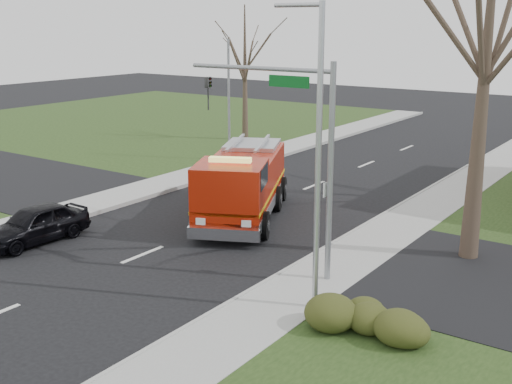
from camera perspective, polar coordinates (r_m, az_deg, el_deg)
The scene contains 11 objects.
ground at distance 22.87m, azimuth -10.05°, elevation -5.52°, with size 120.00×120.00×0.00m, color black.
sidewalk_right at distance 19.24m, azimuth 3.36°, elevation -9.08°, with size 2.40×80.00×0.15m, color gray.
sidewalk_left at distance 27.40m, azimuth -19.33°, elevation -2.55°, with size 2.40×80.00×0.15m, color gray.
hedge_corner at distance 17.04m, azimuth 9.76°, elevation -10.72°, with size 2.80×2.00×0.90m, color #2E3814.
bare_tree_near at distance 21.84m, azimuth 19.91°, elevation 12.79°, with size 6.00×6.00×12.00m.
bare_tree_left at distance 43.30m, azimuth -1.00°, elevation 11.79°, with size 4.50×4.50×9.00m.
traffic_signal_mast at distance 19.65m, azimuth 3.40°, elevation 5.55°, with size 5.29×0.18×6.80m.
streetlight_pole at distance 17.01m, azimuth 5.40°, elevation 3.53°, with size 1.48×0.16×8.40m.
utility_pole_far at distance 36.77m, azimuth -2.43°, elevation 8.01°, with size 0.14×0.14×7.00m, color gray.
fire_engine at distance 26.26m, azimuth -1.24°, elevation 0.56°, with size 5.63×7.99×3.07m.
parked_car_maroon at distance 24.96m, azimuth -19.03°, elevation -2.69°, with size 1.65×4.09×1.39m, color black.
Camera 1 is at (15.33, -15.04, 7.87)m, focal length 45.00 mm.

